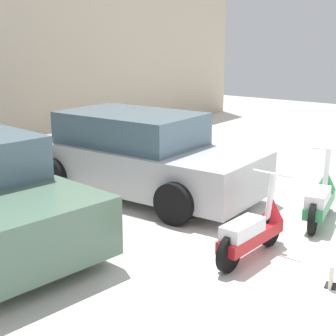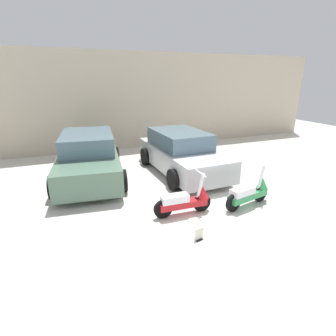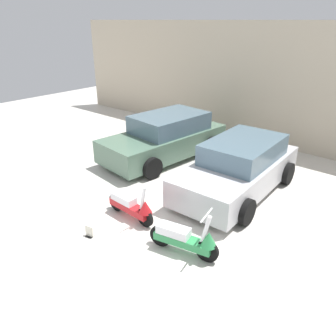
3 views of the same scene
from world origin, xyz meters
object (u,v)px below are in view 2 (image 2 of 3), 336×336
object	(u,v)px
placard_near_left_scooter	(199,234)
scooter_front_right	(250,192)
car_rear_center	(181,153)
scooter_front_left	(185,200)
car_rear_left	(89,157)

from	to	relation	value
placard_near_left_scooter	scooter_front_right	bearing A→B (deg)	24.50
car_rear_center	scooter_front_left	bearing A→B (deg)	-24.17
scooter_front_right	car_rear_left	xyz separation A→B (m)	(-3.47, 3.47, 0.32)
scooter_front_right	car_rear_left	bearing A→B (deg)	123.23
car_rear_left	placard_near_left_scooter	world-z (taller)	car_rear_left
scooter_front_left	scooter_front_right	xyz separation A→B (m)	(1.67, -0.19, 0.01)
scooter_front_right	car_rear_left	distance (m)	4.92
scooter_front_right	car_rear_left	world-z (taller)	car_rear_left
scooter_front_left	scooter_front_right	bearing A→B (deg)	-4.21
scooter_front_left	placard_near_left_scooter	bearing A→B (deg)	-98.48
scooter_front_left	placard_near_left_scooter	size ratio (longest dim) A/B	5.42
car_rear_left	car_rear_center	size ratio (longest dim) A/B	1.06
placard_near_left_scooter	car_rear_center	bearing A→B (deg)	70.54
scooter_front_right	car_rear_center	xyz separation A→B (m)	(-0.53, 2.94, 0.30)
scooter_front_right	car_rear_center	world-z (taller)	car_rear_center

